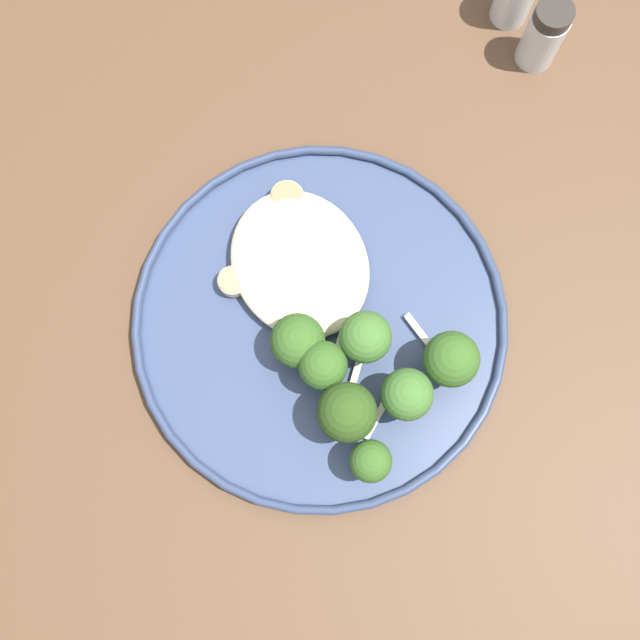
{
  "coord_description": "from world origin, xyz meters",
  "views": [
    {
      "loc": [
        0.1,
        -0.04,
        1.36
      ],
      "look_at": [
        -0.02,
        0.02,
        0.76
      ],
      "focal_mm": 45.07,
      "sensor_mm": 36.0,
      "label": 1
    }
  ],
  "objects": [
    {
      "name": "seared_scallop_tilted_round",
      "position": [
        -0.07,
        0.02,
        0.76
      ],
      "size": [
        0.03,
        0.03,
        0.01
      ],
      "color": "#DBB77A",
      "rests_on": "dinner_plate"
    },
    {
      "name": "noodle_bed",
      "position": [
        -0.06,
        0.02,
        0.76
      ],
      "size": [
        0.12,
        0.1,
        0.02
      ],
      "color": "beige",
      "rests_on": "dinner_plate"
    },
    {
      "name": "pepper_shaker",
      "position": [
        -0.14,
        0.28,
        0.77
      ],
      "size": [
        0.03,
        0.03,
        0.07
      ],
      "color": "white",
      "rests_on": "wooden_dining_table"
    },
    {
      "name": "seared_scallop_half_hidden",
      "position": [
        -0.06,
        0.05,
        0.76
      ],
      "size": [
        0.03,
        0.03,
        0.01
      ],
      "color": "beige",
      "rests_on": "dinner_plate"
    },
    {
      "name": "onion_sliver_curled_piece",
      "position": [
        0.06,
        0.03,
        0.75
      ],
      "size": [
        0.03,
        0.04,
        0.0
      ],
      "primitive_type": "cube",
      "rotation": [
        0.0,
        0.0,
        2.18
      ],
      "color": "silver",
      "rests_on": "dinner_plate"
    },
    {
      "name": "onion_sliver_long_sliver",
      "position": [
        0.04,
        0.02,
        0.75
      ],
      "size": [
        0.04,
        0.03,
        0.0
      ],
      "primitive_type": "cube",
      "rotation": [
        0.0,
        0.0,
        2.4
      ],
      "color": "silver",
      "rests_on": "dinner_plate"
    },
    {
      "name": "onion_sliver_pale_crescent",
      "position": [
        0.01,
        0.01,
        0.75
      ],
      "size": [
        0.04,
        0.04,
        0.0
      ],
      "primitive_type": "cube",
      "rotation": [
        0.0,
        0.0,
        2.41
      ],
      "color": "silver",
      "rests_on": "dinner_plate"
    },
    {
      "name": "broccoli_floret_left_leaning",
      "position": [
        0.06,
        0.0,
        0.79
      ],
      "size": [
        0.04,
        0.04,
        0.06
      ],
      "color": "#89A356",
      "rests_on": "dinner_plate"
    },
    {
      "name": "onion_sliver_short_strip",
      "position": [
        0.03,
        0.08,
        0.75
      ],
      "size": [
        0.05,
        0.01,
        0.0
      ],
      "primitive_type": "cube",
      "rotation": [
        0.0,
        0.0,
        3.3
      ],
      "color": "silver",
      "rests_on": "dinner_plate"
    },
    {
      "name": "broccoli_floret_near_rim",
      "position": [
        0.06,
        0.04,
        0.79
      ],
      "size": [
        0.04,
        0.04,
        0.06
      ],
      "color": "#7A994C",
      "rests_on": "dinner_plate"
    },
    {
      "name": "seared_scallop_front_small",
      "position": [
        -0.07,
        -0.03,
        0.76
      ],
      "size": [
        0.02,
        0.02,
        0.01
      ],
      "color": "beige",
      "rests_on": "dinner_plate"
    },
    {
      "name": "seared_scallop_left_edge",
      "position": [
        -0.07,
        -0.0,
        0.76
      ],
      "size": [
        0.03,
        0.03,
        0.01
      ],
      "color": "#E5C689",
      "rests_on": "dinner_plate"
    },
    {
      "name": "broccoli_floret_rear_charred",
      "position": [
        0.09,
        0.0,
        0.78
      ],
      "size": [
        0.03,
        0.03,
        0.05
      ],
      "color": "#7A994C",
      "rests_on": "dinner_plate"
    },
    {
      "name": "seared_scallop_right_edge",
      "position": [
        -0.11,
        0.04,
        0.76
      ],
      "size": [
        0.03,
        0.03,
        0.01
      ],
      "color": "#E5C689",
      "rests_on": "dinner_plate"
    },
    {
      "name": "dinner_plate",
      "position": [
        -0.02,
        0.02,
        0.75
      ],
      "size": [
        0.29,
        0.29,
        0.02
      ],
      "color": "#38476B",
      "rests_on": "wooden_dining_table"
    },
    {
      "name": "broccoli_floret_front_edge",
      "position": [
        -0.01,
        -0.01,
        0.78
      ],
      "size": [
        0.04,
        0.04,
        0.05
      ],
      "color": "#7A994C",
      "rests_on": "dinner_plate"
    },
    {
      "name": "ground",
      "position": [
        0.0,
        0.0,
        0.0
      ],
      "size": [
        6.0,
        6.0,
        0.0
      ],
      "primitive_type": "plane",
      "color": "#47423D"
    },
    {
      "name": "broccoli_floret_tall_stalk",
      "position": [
        0.02,
        0.0,
        0.79
      ],
      "size": [
        0.04,
        0.04,
        0.06
      ],
      "color": "#7A994C",
      "rests_on": "dinner_plate"
    },
    {
      "name": "broccoli_floret_split_head",
      "position": [
        0.06,
        0.08,
        0.79
      ],
      "size": [
        0.04,
        0.04,
        0.06
      ],
      "color": "#7A994C",
      "rests_on": "dinner_plate"
    },
    {
      "name": "wooden_dining_table",
      "position": [
        0.0,
        0.0,
        0.66
      ],
      "size": [
        1.4,
        1.0,
        0.74
      ],
      "color": "brown",
      "rests_on": "ground"
    },
    {
      "name": "broccoli_floret_small_sprig",
      "position": [
        0.02,
        0.04,
        0.79
      ],
      "size": [
        0.04,
        0.04,
        0.06
      ],
      "color": "#7A994C",
      "rests_on": "dinner_plate"
    }
  ]
}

